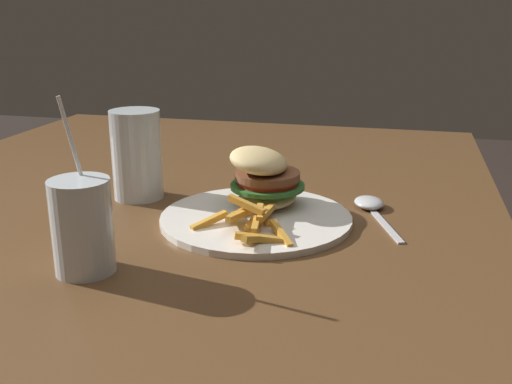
# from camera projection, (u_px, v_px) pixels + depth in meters

# --- Properties ---
(dining_table) EXTENTS (1.37, 1.12, 0.71)m
(dining_table) POSITION_uv_depth(u_px,v_px,m) (168.00, 244.00, 1.05)
(dining_table) COLOR brown
(dining_table) RESTS_ON ground_plane
(meal_plate_near) EXTENTS (0.29, 0.29, 0.11)m
(meal_plate_near) POSITION_uv_depth(u_px,v_px,m) (260.00, 197.00, 0.93)
(meal_plate_near) COLOR white
(meal_plate_near) RESTS_ON dining_table
(beer_glass) EXTENTS (0.08, 0.08, 0.15)m
(beer_glass) POSITION_uv_depth(u_px,v_px,m) (137.00, 156.00, 1.01)
(beer_glass) COLOR silver
(beer_glass) RESTS_ON dining_table
(juice_glass) EXTENTS (0.07, 0.07, 0.22)m
(juice_glass) POSITION_uv_depth(u_px,v_px,m) (83.00, 231.00, 0.73)
(juice_glass) COLOR silver
(juice_glass) RESTS_ON dining_table
(spoon) EXTENTS (0.19, 0.09, 0.02)m
(spoon) POSITION_uv_depth(u_px,v_px,m) (370.00, 204.00, 0.97)
(spoon) COLOR silver
(spoon) RESTS_ON dining_table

